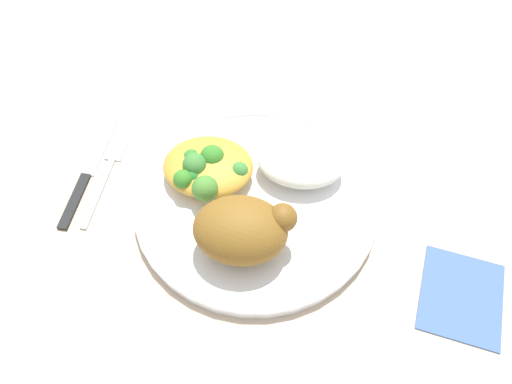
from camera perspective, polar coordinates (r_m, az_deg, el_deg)
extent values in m
plane|color=#C9AD92|center=(0.60, 0.00, -1.52)|extent=(2.00, 2.00, 0.00)
cylinder|color=white|center=(0.60, 0.00, -1.17)|extent=(0.28, 0.28, 0.01)
torus|color=white|center=(0.59, 0.00, -0.81)|extent=(0.29, 0.29, 0.01)
ellipsoid|color=brown|center=(0.53, -1.77, -4.33)|extent=(0.10, 0.08, 0.06)
sphere|color=brown|center=(0.52, 3.02, -2.93)|extent=(0.03, 0.03, 0.03)
ellipsoid|color=white|center=(0.60, 5.11, 3.44)|extent=(0.10, 0.08, 0.03)
ellipsoid|color=gold|center=(0.60, -5.43, 2.91)|extent=(0.11, 0.09, 0.03)
sphere|color=#398328|center=(0.60, -4.96, 3.94)|extent=(0.03, 0.03, 0.03)
sphere|color=#3B8328|center=(0.58, -8.18, 1.67)|extent=(0.02, 0.02, 0.02)
sphere|color=#337F2E|center=(0.60, -7.24, 3.76)|extent=(0.02, 0.02, 0.02)
sphere|color=#2B7931|center=(0.58, -7.21, 1.80)|extent=(0.02, 0.02, 0.02)
sphere|color=#3E8839|center=(0.59, -1.90, 2.42)|extent=(0.02, 0.02, 0.02)
sphere|color=#4C8A34|center=(0.57, -5.79, 0.41)|extent=(0.03, 0.03, 0.03)
sphere|color=#428438|center=(0.59, -6.94, 3.06)|extent=(0.03, 0.03, 0.03)
cube|color=#B2B2B7|center=(0.64, -17.44, -0.14)|extent=(0.01, 0.11, 0.01)
cube|color=#B2B2B7|center=(0.68, -15.48, 4.62)|extent=(0.02, 0.04, 0.00)
cube|color=black|center=(0.64, -19.86, -0.84)|extent=(0.02, 0.08, 0.01)
cube|color=#B2B2B7|center=(0.69, -17.05, 5.46)|extent=(0.02, 0.11, 0.00)
cube|color=#47669E|center=(0.59, 22.19, -10.80)|extent=(0.10, 0.12, 0.00)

